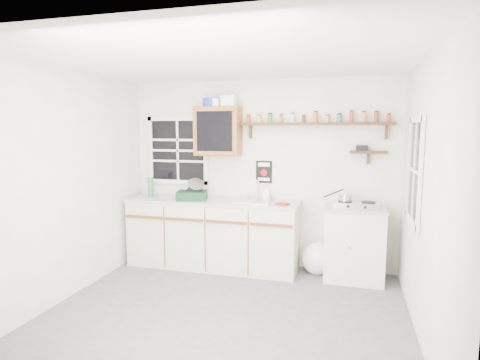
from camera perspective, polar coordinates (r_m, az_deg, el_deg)
name	(u,v)px	position (r m, az deg, el deg)	size (l,w,h in m)	color
room	(225,192)	(3.90, -2.15, -1.66)	(3.64, 3.24, 2.54)	#4A4A4C
main_cabinet	(213,233)	(5.45, -3.88, -7.55)	(2.31, 0.63, 0.92)	#BBB59B
right_cabinet	(354,243)	(5.19, 15.94, -8.64)	(0.73, 0.57, 0.91)	silver
sink	(252,201)	(5.21, 1.69, -2.95)	(0.52, 0.44, 0.29)	#B4B4B9
upper_cabinet	(218,131)	(5.40, -3.14, 6.95)	(0.60, 0.32, 0.65)	brown
upper_cabinet_clutter	(218,102)	(5.41, -3.19, 11.02)	(0.45, 0.24, 0.14)	#182D9F
spice_shelf	(316,123)	(5.21, 10.70, 8.01)	(1.91, 0.18, 0.35)	black
secondary_shelf	(366,152)	(5.21, 17.53, 3.87)	(0.45, 0.16, 0.24)	black
warning_sign	(264,172)	(5.41, 3.42, 1.16)	(0.22, 0.02, 0.30)	black
window_back	(178,151)	(5.77, -8.82, 4.16)	(0.93, 0.03, 0.98)	black
window_right	(415,171)	(4.29, 23.65, 1.24)	(0.03, 0.78, 1.08)	black
water_bottles	(150,187)	(5.71, -12.73, -0.96)	(0.16, 0.17, 0.31)	silver
dish_rack	(193,193)	(5.35, -6.70, -1.82)	(0.45, 0.38, 0.29)	black
soap_bottle	(266,192)	(5.37, 3.78, -1.73)	(0.09, 0.09, 0.19)	white
rag	(282,204)	(5.00, 6.05, -3.43)	(0.14, 0.12, 0.02)	maroon
hotplate	(357,204)	(5.06, 16.24, -3.36)	(0.55, 0.30, 0.08)	#B4B4B9
saucepan	(345,197)	(5.05, 14.66, -2.42)	(0.35, 0.23, 0.16)	#B4B4B9
trash_bag	(317,258)	(5.35, 10.94, -10.88)	(0.41, 0.37, 0.47)	white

